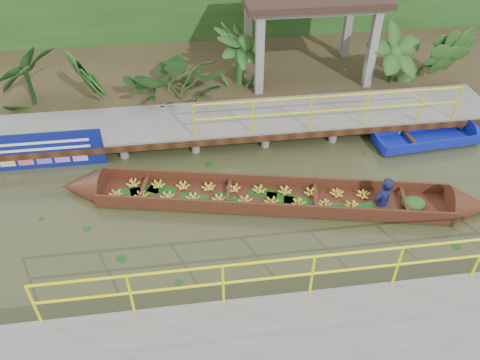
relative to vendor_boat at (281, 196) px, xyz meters
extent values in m
plane|color=#2D2F17|center=(-0.95, -0.24, -0.20)|extent=(80.00, 80.00, 0.00)
cube|color=#302518|center=(-0.95, 7.26, 0.02)|extent=(30.00, 8.00, 0.45)
cube|color=slate|center=(-0.95, 3.26, 0.30)|extent=(16.00, 2.00, 0.15)
cube|color=black|center=(-0.95, 2.26, 0.22)|extent=(16.00, 0.12, 0.18)
cylinder|color=#F4F00C|center=(1.80, 2.31, 1.37)|extent=(7.50, 0.05, 0.05)
cylinder|color=#F4F00C|center=(1.80, 2.31, 0.92)|extent=(7.50, 0.05, 0.05)
cylinder|color=#F4F00C|center=(1.80, 2.31, 0.87)|extent=(0.05, 0.05, 1.00)
cylinder|color=slate|center=(-6.95, 2.46, 0.02)|extent=(0.24, 0.24, 0.55)
cylinder|color=slate|center=(-6.95, 4.06, 0.02)|extent=(0.24, 0.24, 0.55)
cylinder|color=slate|center=(-4.95, 2.46, 0.02)|extent=(0.24, 0.24, 0.55)
cylinder|color=slate|center=(-4.95, 4.06, 0.02)|extent=(0.24, 0.24, 0.55)
cylinder|color=slate|center=(-2.95, 2.46, 0.02)|extent=(0.24, 0.24, 0.55)
cylinder|color=slate|center=(-2.95, 4.06, 0.02)|extent=(0.24, 0.24, 0.55)
cylinder|color=slate|center=(-0.95, 2.46, 0.02)|extent=(0.24, 0.24, 0.55)
cylinder|color=slate|center=(-0.95, 4.06, 0.02)|extent=(0.24, 0.24, 0.55)
cylinder|color=slate|center=(1.05, 2.46, 0.02)|extent=(0.24, 0.24, 0.55)
cylinder|color=slate|center=(1.05, 4.06, 0.02)|extent=(0.24, 0.24, 0.55)
cylinder|color=slate|center=(3.05, 2.46, 0.02)|extent=(0.24, 0.24, 0.55)
cylinder|color=slate|center=(3.05, 4.06, 0.02)|extent=(0.24, 0.24, 0.55)
cylinder|color=slate|center=(5.05, 2.46, 0.02)|extent=(0.24, 0.24, 0.55)
cylinder|color=slate|center=(5.05, 4.06, 0.02)|extent=(0.24, 0.24, 0.55)
cylinder|color=slate|center=(-0.95, 2.46, 0.02)|extent=(0.24, 0.24, 0.55)
cube|color=slate|center=(0.05, -4.44, 0.10)|extent=(18.00, 2.40, 0.70)
cylinder|color=#F4F00C|center=(0.05, -3.29, 1.45)|extent=(10.00, 0.05, 0.05)
cylinder|color=#F4F00C|center=(0.05, -3.29, 1.00)|extent=(10.00, 0.05, 0.05)
cylinder|color=#F4F00C|center=(0.05, -3.29, 0.95)|extent=(0.05, 0.05, 1.00)
cube|color=slate|center=(0.25, 4.86, 1.40)|extent=(0.25, 0.25, 2.80)
cube|color=slate|center=(3.85, 4.86, 1.40)|extent=(0.25, 0.25, 2.80)
cube|color=slate|center=(0.25, 7.26, 1.40)|extent=(0.25, 0.25, 2.80)
cube|color=slate|center=(3.85, 7.26, 1.40)|extent=(0.25, 0.25, 2.80)
cube|color=slate|center=(2.05, 6.06, 2.70)|extent=(4.00, 2.60, 0.12)
cube|color=#38190F|center=(-0.21, 0.04, -0.14)|extent=(8.63, 2.84, 0.06)
cube|color=#38190F|center=(-0.10, 0.57, 0.01)|extent=(8.42, 1.85, 0.37)
cube|color=#38190F|center=(-0.32, -0.48, 0.01)|extent=(8.42, 1.85, 0.37)
cone|color=#38190F|center=(-4.88, 1.04, -0.05)|extent=(1.26, 1.23, 1.03)
cone|color=#38190F|center=(4.47, -0.95, -0.05)|extent=(1.26, 1.23, 1.03)
ellipsoid|color=#1A4215|center=(3.15, -0.67, -0.03)|extent=(0.69, 0.59, 0.28)
imported|color=#0F1337|center=(2.42, -0.51, 0.68)|extent=(0.67, 0.57, 1.57)
cube|color=#0E199A|center=(4.68, 1.99, -0.10)|extent=(3.01, 1.12, 0.10)
cube|color=#0E199A|center=(4.65, 2.43, 0.01)|extent=(2.94, 0.30, 0.29)
cube|color=#0E199A|center=(4.72, 1.55, 0.01)|extent=(2.94, 0.30, 0.29)
cube|color=#0E199A|center=(3.21, 1.87, 0.01)|extent=(0.13, 0.89, 0.29)
cone|color=#0E199A|center=(6.35, 2.12, -0.05)|extent=(0.65, 0.87, 0.82)
cube|color=black|center=(4.19, 1.95, 0.05)|extent=(0.17, 0.89, 0.05)
cube|color=navy|center=(-6.21, 2.24, 0.35)|extent=(3.61, 0.03, 1.13)
cube|color=white|center=(-6.21, 2.22, 0.62)|extent=(2.93, 0.01, 0.07)
cube|color=white|center=(-6.21, 2.22, 0.42)|extent=(2.93, 0.01, 0.07)
imported|color=#1A4215|center=(-6.79, 5.06, 1.12)|extent=(1.39, 1.39, 1.74)
imported|color=#1A4215|center=(-4.79, 5.06, 1.12)|extent=(1.39, 1.39, 1.74)
imported|color=#1A4215|center=(-2.29, 5.06, 1.12)|extent=(1.39, 1.39, 1.74)
imported|color=#1A4215|center=(-0.29, 5.06, 1.12)|extent=(1.39, 1.39, 1.74)
imported|color=#1A4215|center=(4.71, 5.06, 1.12)|extent=(1.39, 1.39, 1.74)
imported|color=#1A4215|center=(6.21, 5.06, 1.12)|extent=(1.39, 1.39, 1.74)
camera|label=1|loc=(-2.15, -8.51, 7.52)|focal=35.00mm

